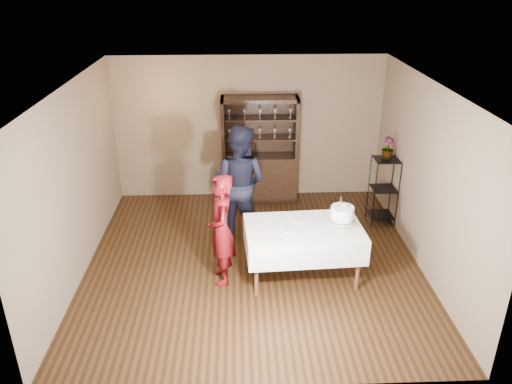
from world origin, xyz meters
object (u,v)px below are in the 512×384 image
woman (221,230)px  plant_etagere (383,188)px  cake (342,215)px  potted_plant (388,148)px  man (240,182)px  china_hutch (260,167)px  cake_table (303,239)px

woman → plant_etagere: bearing=114.6°
woman → cake: bearing=83.8°
plant_etagere → potted_plant: 0.72m
plant_etagere → man: size_ratio=0.63×
cake → potted_plant: 2.04m
china_hutch → cake: size_ratio=4.07×
man → cake: 1.90m
china_hutch → woman: china_hutch is taller
china_hutch → man: 1.49m
man → cake_table: bearing=150.9°
cake_table → cake: cake is taller
plant_etagere → potted_plant: size_ratio=3.26×
plant_etagere → man: 2.51m
cake_table → cake: 0.65m
cake_table → cake: (0.52, -0.03, 0.39)m
woman → man: 1.34m
cake_table → potted_plant: bearing=46.2°
china_hutch → plant_etagere: china_hutch is taller
man → cake: man is taller
cake_table → man: size_ratio=0.88×
china_hutch → woman: bearing=-103.6°
china_hutch → plant_etagere: (2.08, -1.05, -0.01)m
china_hutch → potted_plant: size_ratio=5.43×
man → china_hutch: bearing=-79.3°
cake → potted_plant: bearing=57.5°
cake_table → plant_etagere: bearing=45.6°
woman → potted_plant: bearing=115.2°
woman → potted_plant: woman is taller
china_hutch → cake_table: china_hutch is taller
cake_table → potted_plant: size_ratio=4.57×
cake_table → cake: size_ratio=3.42×
china_hutch → woman: 2.79m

